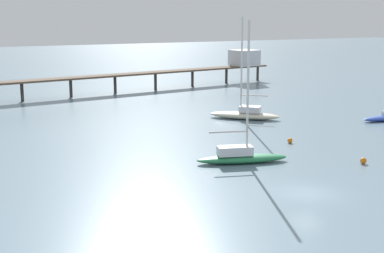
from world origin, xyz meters
The scene contains 6 objects.
ground_plane centered at (0.00, 0.00, 0.00)m, with size 400.00×400.00×0.00m, color slate.
pier centered at (14.98, 59.56, 3.75)m, with size 73.43×14.06×6.27m.
sailboat_green centered at (-0.07, 9.78, 0.79)m, with size 8.72×4.19×12.92m.
sailboat_cream centered at (11.54, 28.07, 0.76)m, with size 8.52×8.04×13.06m.
mooring_buoy_outer centered at (9.78, 4.54, 0.30)m, with size 0.59×0.59×0.59m, color orange.
mooring_buoy_inner centered at (8.68, 14.28, 0.27)m, with size 0.55×0.55×0.55m, color orange.
Camera 1 is at (-25.94, -32.96, 13.59)m, focal length 52.49 mm.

